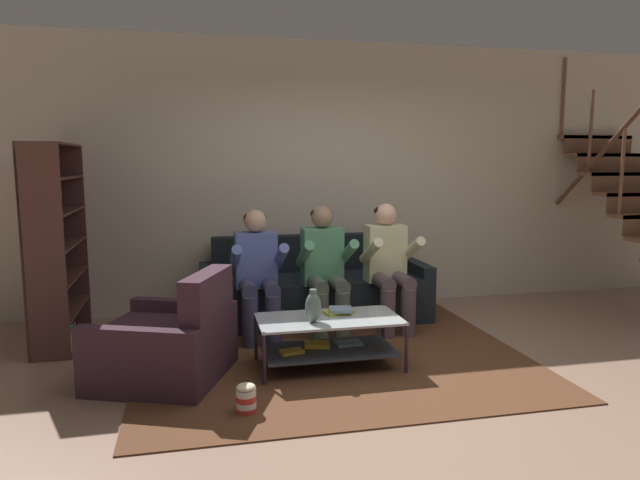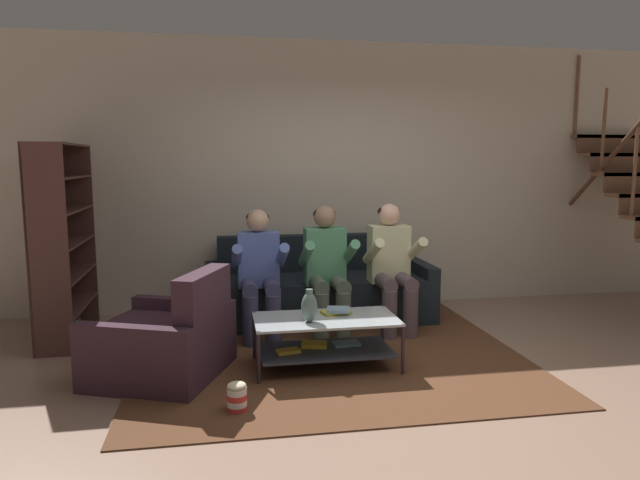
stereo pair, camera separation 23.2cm
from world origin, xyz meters
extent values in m
plane|color=#967561|center=(0.00, 0.00, 0.00)|extent=(16.80, 16.80, 0.00)
cube|color=beige|center=(0.00, 2.46, 1.45)|extent=(8.40, 0.12, 2.90)
cube|color=brown|center=(3.29, 1.86, 1.48)|extent=(0.92, 0.26, 0.04)
cube|color=brown|center=(3.29, 2.12, 1.69)|extent=(0.92, 0.26, 0.04)
cube|color=brown|center=(3.29, 2.00, 1.60)|extent=(0.92, 0.02, 0.21)
cube|color=brown|center=(3.29, 2.37, 1.90)|extent=(0.92, 0.26, 0.04)
cube|color=brown|center=(3.29, 2.26, 1.82)|extent=(0.92, 0.02, 0.21)
cylinder|color=brown|center=(2.87, 1.34, 1.52)|extent=(0.04, 0.04, 0.90)
cylinder|color=brown|center=(2.87, 1.86, 1.95)|extent=(0.04, 0.04, 0.90)
cylinder|color=brown|center=(2.87, 2.37, 2.37)|extent=(0.04, 0.04, 0.90)
cylinder|color=brown|center=(2.87, 1.34, 1.97)|extent=(0.05, 2.10, 1.75)
cube|color=black|center=(-0.27, 1.83, 0.23)|extent=(2.03, 0.88, 0.45)
cube|color=black|center=(-0.27, 2.18, 0.64)|extent=(2.03, 0.18, 0.38)
cube|color=black|center=(-1.35, 1.83, 0.29)|extent=(0.13, 0.88, 0.57)
cube|color=black|center=(0.81, 1.83, 0.29)|extent=(0.13, 0.88, 0.57)
cylinder|color=#3B3A5A|center=(-1.00, 1.09, 0.23)|extent=(0.14, 0.14, 0.45)
cylinder|color=#3B3A5A|center=(-0.80, 1.09, 0.23)|extent=(0.14, 0.14, 0.45)
cylinder|color=#3B3A5A|center=(-1.00, 1.27, 0.50)|extent=(0.14, 0.42, 0.14)
cylinder|color=#3B3A5A|center=(-0.80, 1.27, 0.50)|extent=(0.14, 0.42, 0.14)
cube|color=#5568B3|center=(-0.90, 1.48, 0.71)|extent=(0.38, 0.22, 0.51)
cylinder|color=#5568B3|center=(-1.11, 1.30, 0.76)|extent=(0.09, 0.49, 0.31)
cylinder|color=#5568B3|center=(-0.70, 1.30, 0.76)|extent=(0.09, 0.49, 0.31)
sphere|color=tan|center=(-0.90, 1.48, 1.07)|extent=(0.21, 0.21, 0.21)
ellipsoid|color=black|center=(-0.90, 1.50, 1.10)|extent=(0.21, 0.21, 0.13)
cylinder|color=#4F5A4C|center=(-0.37, 1.09, 0.23)|extent=(0.14, 0.14, 0.45)
cylinder|color=#4F5A4C|center=(-0.17, 1.09, 0.23)|extent=(0.14, 0.14, 0.45)
cylinder|color=#4F5A4C|center=(-0.37, 1.27, 0.50)|extent=(0.14, 0.42, 0.14)
cylinder|color=#4F5A4C|center=(-0.17, 1.27, 0.50)|extent=(0.14, 0.42, 0.14)
cube|color=#4E9065|center=(-0.27, 1.48, 0.72)|extent=(0.38, 0.22, 0.54)
cylinder|color=#4E9065|center=(-0.47, 1.30, 0.78)|extent=(0.09, 0.49, 0.31)
cylinder|color=#4E9065|center=(-0.07, 1.30, 0.78)|extent=(0.09, 0.49, 0.31)
sphere|color=#957359|center=(-0.27, 1.48, 1.10)|extent=(0.21, 0.21, 0.21)
ellipsoid|color=black|center=(-0.27, 1.50, 1.12)|extent=(0.21, 0.21, 0.13)
cylinder|color=#5A4950|center=(0.26, 1.09, 0.23)|extent=(0.14, 0.14, 0.45)
cylinder|color=#5A4950|center=(0.46, 1.09, 0.23)|extent=(0.14, 0.14, 0.45)
cylinder|color=#5A4950|center=(0.26, 1.27, 0.50)|extent=(0.14, 0.42, 0.14)
cylinder|color=#5A4950|center=(0.46, 1.27, 0.50)|extent=(0.14, 0.42, 0.14)
cube|color=beige|center=(0.36, 1.48, 0.73)|extent=(0.38, 0.22, 0.55)
cylinder|color=beige|center=(0.16, 1.30, 0.78)|extent=(0.09, 0.49, 0.31)
cylinder|color=beige|center=(0.56, 1.30, 0.78)|extent=(0.09, 0.49, 0.31)
sphere|color=beige|center=(0.36, 1.48, 1.11)|extent=(0.21, 0.21, 0.21)
ellipsoid|color=black|center=(0.36, 1.50, 1.13)|extent=(0.21, 0.21, 0.13)
cube|color=#ABB4B8|center=(-0.45, 0.48, 0.39)|extent=(1.12, 0.57, 0.02)
cube|color=#343945|center=(-0.45, 0.48, 0.14)|extent=(1.03, 0.52, 0.02)
cylinder|color=#2F2330|center=(-0.99, 0.20, 0.20)|extent=(0.03, 0.03, 0.40)
cylinder|color=#2F2330|center=(0.10, 0.20, 0.20)|extent=(0.03, 0.03, 0.40)
cylinder|color=#2F2330|center=(-0.99, 0.75, 0.20)|extent=(0.03, 0.03, 0.40)
cylinder|color=#2F2330|center=(0.10, 0.75, 0.20)|extent=(0.03, 0.03, 0.40)
cube|color=gold|center=(-0.75, 0.44, 0.16)|extent=(0.20, 0.14, 0.03)
cube|color=gold|center=(-0.52, 0.55, 0.16)|extent=(0.23, 0.18, 0.03)
cube|color=#6D99AC|center=(-0.26, 0.54, 0.16)|extent=(0.22, 0.16, 0.02)
cube|color=#57341F|center=(-0.36, 1.05, 0.01)|extent=(3.15, 3.36, 0.01)
cube|color=brown|center=(-0.36, 1.05, 0.01)|extent=(1.73, 1.85, 0.00)
ellipsoid|color=#536B62|center=(-0.59, 0.39, 0.52)|extent=(0.12, 0.12, 0.23)
cylinder|color=#536B62|center=(-0.59, 0.39, 0.63)|extent=(0.06, 0.06, 0.05)
cube|color=gold|center=(-0.34, 0.58, 0.41)|extent=(0.25, 0.18, 0.02)
cube|color=#7793A9|center=(-0.33, 0.57, 0.44)|extent=(0.21, 0.19, 0.02)
cube|color=#4E2E2A|center=(-2.63, 1.10, 0.89)|extent=(0.33, 0.03, 1.77)
cube|color=#4E2E2A|center=(-2.65, 2.18, 0.89)|extent=(0.33, 0.03, 1.77)
cube|color=#4E2E2A|center=(-2.79, 1.64, 0.89)|extent=(0.04, 1.10, 1.77)
cube|color=#4E2E2A|center=(-2.64, 1.64, 0.01)|extent=(0.34, 1.07, 0.02)
cube|color=#4E2E2A|center=(-2.64, 1.64, 0.30)|extent=(0.34, 1.07, 0.02)
cube|color=#4E2E2A|center=(-2.64, 1.64, 0.59)|extent=(0.34, 1.07, 0.02)
cube|color=#4E2E2A|center=(-2.64, 1.64, 0.89)|extent=(0.34, 1.07, 0.02)
cube|color=#4E2E2A|center=(-2.64, 1.64, 1.18)|extent=(0.34, 1.07, 0.02)
cube|color=#4E2E2A|center=(-2.64, 1.64, 1.48)|extent=(0.34, 1.07, 0.02)
cube|color=#4E2E2A|center=(-2.64, 1.64, 1.76)|extent=(0.34, 1.07, 0.02)
cube|color=silver|center=(-2.63, 1.13, 0.13)|extent=(0.28, 0.03, 0.22)
cube|color=silver|center=(-2.62, 1.16, 0.11)|extent=(0.25, 0.03, 0.18)
cube|color=gold|center=(-2.63, 1.22, 0.10)|extent=(0.28, 0.06, 0.16)
cube|color=#7C93AE|center=(-2.64, 1.27, 0.13)|extent=(0.30, 0.04, 0.22)
cube|color=#318455|center=(-2.62, 1.33, 0.13)|extent=(0.24, 0.06, 0.22)
cube|color=black|center=(-2.62, 1.39, 0.14)|extent=(0.24, 0.05, 0.24)
cube|color=#996F46|center=(-2.60, 1.44, 0.12)|extent=(0.21, 0.04, 0.20)
cube|color=#37212C|center=(-1.71, 0.52, 0.20)|extent=(1.07, 0.98, 0.40)
cube|color=#37212C|center=(-1.38, 0.39, 0.61)|extent=(0.41, 0.71, 0.41)
cube|color=#37212C|center=(-1.56, 0.90, 0.25)|extent=(0.85, 0.43, 0.50)
cube|color=#37212C|center=(-1.86, 0.15, 0.25)|extent=(0.85, 0.43, 0.50)
cylinder|color=red|center=(-1.16, -0.22, 0.02)|extent=(0.13, 0.13, 0.04)
cylinder|color=white|center=(-1.16, -0.22, 0.06)|extent=(0.13, 0.13, 0.04)
cylinder|color=red|center=(-1.16, -0.22, 0.10)|extent=(0.13, 0.13, 0.04)
cylinder|color=white|center=(-1.16, -0.22, 0.14)|extent=(0.13, 0.13, 0.04)
ellipsoid|color=beige|center=(-1.16, -0.22, 0.18)|extent=(0.12, 0.12, 0.05)
camera|label=1|loc=(-1.47, -3.74, 1.62)|focal=32.00mm
camera|label=2|loc=(-1.24, -3.78, 1.62)|focal=32.00mm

